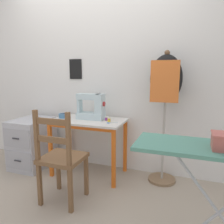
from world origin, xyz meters
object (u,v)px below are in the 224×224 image
fabric_bowl (64,116)px  scissors (111,123)px  filing_cabinet (32,143)px  thread_spool_near_machine (106,119)px  sewing_machine (92,107)px  thread_spool_mid_table (109,120)px  dress_form (166,86)px  wooden_chair (61,159)px  ironing_board (224,155)px

fabric_bowl → scissors: fabric_bowl is taller
filing_cabinet → thread_spool_near_machine: bearing=3.8°
sewing_machine → thread_spool_mid_table: 0.29m
sewing_machine → dress_form: size_ratio=0.23×
sewing_machine → wooden_chair: size_ratio=0.38×
scissors → thread_spool_near_machine: size_ratio=2.82×
thread_spool_mid_table → dress_form: (0.62, 0.15, 0.40)m
fabric_bowl → thread_spool_mid_table: bearing=-2.1°
thread_spool_near_machine → wooden_chair: wooden_chair is taller
dress_form → ironing_board: bearing=-66.3°
fabric_bowl → filing_cabinet: 0.64m
fabric_bowl → thread_spool_near_machine: fabric_bowl is taller
wooden_chair → thread_spool_near_machine: bearing=72.2°
sewing_machine → thread_spool_mid_table: bearing=-16.5°
wooden_chair → filing_cabinet: wooden_chair is taller
sewing_machine → wooden_chair: sewing_machine is taller
thread_spool_mid_table → dress_form: dress_form is taller
wooden_chair → scissors: bearing=61.6°
scissors → filing_cabinet: size_ratio=0.19×
thread_spool_near_machine → filing_cabinet: (-1.07, -0.07, -0.40)m
thread_spool_near_machine → ironing_board: bearing=-40.8°
thread_spool_mid_table → wooden_chair: size_ratio=0.05×
fabric_bowl → dress_form: dress_form is taller
thread_spool_mid_table → sewing_machine: bearing=163.5°
fabric_bowl → ironing_board: bearing=-29.2°
fabric_bowl → wooden_chair: 0.79m
fabric_bowl → dress_form: (1.25, 0.13, 0.40)m
fabric_bowl → ironing_board: ironing_board is taller
sewing_machine → filing_cabinet: (-0.87, -0.09, -0.53)m
sewing_machine → dress_form: (0.86, 0.08, 0.28)m
thread_spool_mid_table → ironing_board: 1.45m
thread_spool_near_machine → dress_form: (0.67, 0.10, 0.40)m
fabric_bowl → ironing_board: 1.98m
thread_spool_mid_table → filing_cabinet: bearing=-179.0°
wooden_chair → ironing_board: bearing=-13.4°
thread_spool_mid_table → ironing_board: size_ratio=0.04×
sewing_machine → thread_spool_near_machine: sewing_machine is taller
scissors → wooden_chair: wooden_chair is taller
sewing_machine → scissors: size_ratio=2.91×
wooden_chair → ironing_board: size_ratio=0.89×
thread_spool_near_machine → dress_form: 0.79m
ironing_board → thread_spool_mid_table: bearing=139.4°
thread_spool_near_machine → thread_spool_mid_table: size_ratio=0.98×
scissors → thread_spool_mid_table: (-0.04, 0.05, 0.02)m
fabric_bowl → sewing_machine: bearing=7.4°
fabric_bowl → filing_cabinet: bearing=-175.0°
scissors → thread_spool_mid_table: size_ratio=2.76×
thread_spool_mid_table → dress_form: size_ratio=0.03×
thread_spool_near_machine → filing_cabinet: thread_spool_near_machine is taller
sewing_machine → filing_cabinet: bearing=-173.9°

